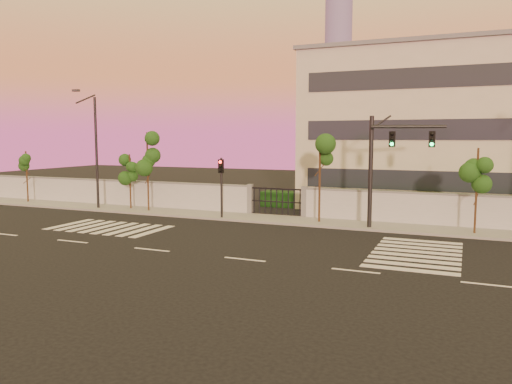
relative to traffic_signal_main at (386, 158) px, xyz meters
The scene contains 15 objects.
ground 11.50m from the traffic_signal_main, 115.80° to the right, with size 120.00×120.00×0.00m, color black.
sidewalk 6.31m from the traffic_signal_main, 169.28° to the left, with size 60.00×3.00×0.15m, color gray.
perimeter_wall 6.04m from the traffic_signal_main, 152.37° to the left, with size 60.00×0.36×2.20m.
hedge_row 7.08m from the traffic_signal_main, 124.25° to the left, with size 41.00×4.25×1.80m.
institutional_building 13.25m from the traffic_signal_main, 70.62° to the left, with size 24.40×12.40×12.25m.
distant_skyscraper 285.11m from the traffic_signal_main, 104.45° to the left, with size 16.00×16.00×118.00m.
road_markings 9.55m from the traffic_signal_main, 136.75° to the right, with size 57.00×7.62×0.02m.
street_tree_a 29.34m from the traffic_signal_main, behind, with size 1.49×1.19×4.36m.
street_tree_b 18.98m from the traffic_signal_main, behind, with size 1.48×1.18×4.22m.
street_tree_c 17.02m from the traffic_signal_main, behind, with size 1.55×1.23×5.84m.
street_tree_d 4.19m from the traffic_signal_main, 169.69° to the left, with size 1.64×1.30×5.60m.
street_tree_e 5.00m from the traffic_signal_main, ahead, with size 1.49×1.19×4.90m.
traffic_signal_main is the anchor object (origin of this frame).
traffic_signal_secondary 10.74m from the traffic_signal_main, behind, with size 0.32×0.33×4.13m.
streetlight_west 21.44m from the traffic_signal_main, behind, with size 0.53×2.14×8.87m.
Camera 1 is at (9.05, -20.03, 5.46)m, focal length 35.00 mm.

